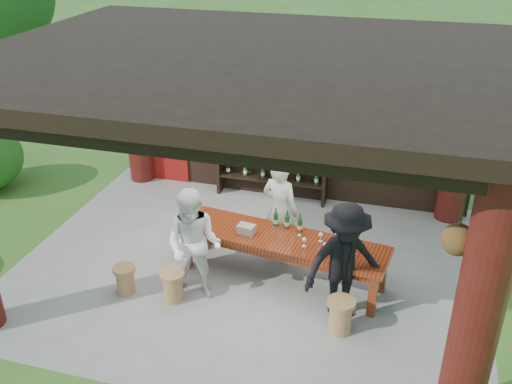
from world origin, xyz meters
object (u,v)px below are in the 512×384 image
(stool_near_right, at_px, (341,315))
(host, at_px, (280,211))
(wine_shelf, at_px, (272,152))
(stool_far_left, at_px, (125,279))
(guest_man, at_px, (344,263))
(stool_near_left, at_px, (173,286))
(guest_woman, at_px, (194,245))
(tasting_table, at_px, (282,244))
(napkin_basket, at_px, (246,229))

(stool_near_right, bearing_deg, host, 128.49)
(wine_shelf, distance_m, stool_far_left, 3.96)
(guest_man, bearing_deg, stool_far_left, 154.21)
(stool_near_right, xyz_separation_m, stool_far_left, (-3.26, -0.00, -0.03))
(wine_shelf, xyz_separation_m, stool_near_left, (-0.56, -3.63, -0.72))
(host, bearing_deg, guest_man, 153.52)
(host, distance_m, guest_man, 1.71)
(host, relative_size, guest_woman, 1.01)
(stool_far_left, bearing_deg, wine_shelf, 69.92)
(stool_far_left, distance_m, guest_man, 3.30)
(guest_man, bearing_deg, stool_near_right, -115.43)
(guest_woman, bearing_deg, stool_near_right, -7.45)
(wine_shelf, relative_size, tasting_table, 0.66)
(tasting_table, height_order, stool_far_left, tasting_table)
(stool_far_left, bearing_deg, tasting_table, 24.45)
(tasting_table, bearing_deg, napkin_basket, -177.65)
(stool_near_left, bearing_deg, napkin_basket, 47.94)
(host, distance_m, guest_woman, 1.64)
(wine_shelf, height_order, guest_woman, wine_shelf)
(wine_shelf, bearing_deg, tasting_table, -72.23)
(wine_shelf, height_order, guest_man, wine_shelf)
(guest_man, bearing_deg, stool_near_left, 155.55)
(tasting_table, height_order, guest_man, guest_man)
(stool_near_right, relative_size, guest_man, 0.29)
(wine_shelf, xyz_separation_m, stool_near_right, (1.92, -3.65, -0.70))
(stool_near_left, distance_m, napkin_basket, 1.39)
(host, xyz_separation_m, guest_woman, (-0.96, -1.33, -0.01))
(stool_near_left, xyz_separation_m, guest_man, (2.44, 0.33, 0.64))
(stool_near_right, height_order, napkin_basket, napkin_basket)
(stool_far_left, height_order, guest_man, guest_man)
(host, xyz_separation_m, napkin_basket, (-0.39, -0.59, -0.07))
(stool_near_left, relative_size, host, 0.27)
(guest_man, height_order, napkin_basket, guest_man)
(guest_woman, bearing_deg, tasting_table, 32.26)
(napkin_basket, bearing_deg, guest_woman, -127.98)
(stool_near_left, relative_size, guest_woman, 0.27)
(tasting_table, xyz_separation_m, guest_woman, (-1.14, -0.76, 0.24))
(host, relative_size, napkin_basket, 6.84)
(tasting_table, bearing_deg, host, 106.94)
(stool_far_left, bearing_deg, stool_near_right, 0.07)
(tasting_table, relative_size, stool_near_left, 6.96)
(stool_near_right, relative_size, host, 0.29)
(stool_near_right, distance_m, guest_woman, 2.30)
(tasting_table, bearing_deg, stool_far_left, -155.55)
(guest_woman, bearing_deg, host, 52.57)
(wine_shelf, height_order, stool_near_left, wine_shelf)
(napkin_basket, bearing_deg, wine_shelf, 96.14)
(tasting_table, distance_m, guest_woman, 1.39)
(host, distance_m, napkin_basket, 0.71)
(host, bearing_deg, tasting_table, 125.74)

